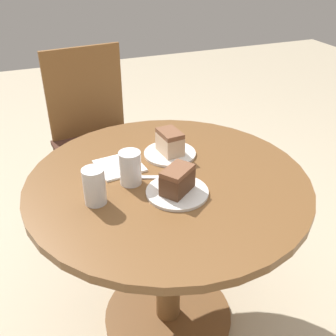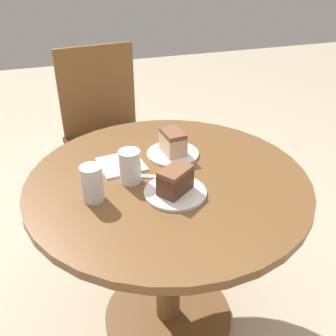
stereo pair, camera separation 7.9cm
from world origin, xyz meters
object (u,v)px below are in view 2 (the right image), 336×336
Objects in this scene: glass_lemonade at (130,168)px; glass_water at (93,186)px; plate_near at (175,192)px; cake_slice_far at (173,142)px; chair at (107,134)px; cake_slice_near at (175,180)px; plate_far at (173,154)px.

glass_lemonade is 0.97× the size of glass_water.
plate_near is 1.82× the size of cake_slice_far.
glass_water is at bearing -153.16° from glass_lemonade.
cake_slice_near is at bearing -91.44° from chair.
glass_lemonade is at bearing 136.25° from cake_slice_near.
plate_far is (0.15, -0.72, 0.23)m from chair.
plate_far is 1.64× the size of glass_water.
cake_slice_near reaches higher than plate_near.
plate_far is 0.26m from cake_slice_near.
plate_near is at bearing 180.00° from cake_slice_near.
chair reaches higher than cake_slice_far.
glass_lemonade is at bearing -145.61° from plate_far.
plate_near is 0.05m from cake_slice_near.
plate_far is at bearing 73.69° from plate_near.
plate_near is at bearing -106.31° from plate_far.
cake_slice_far is (0.07, 0.25, 0.05)m from plate_near.
chair reaches higher than plate_near.
plate_near is 0.26m from cake_slice_far.
cake_slice_near is at bearing -43.75° from glass_lemonade.
cake_slice_near is at bearing 0.00° from plate_near.
plate_near and plate_far have the same top height.
cake_slice_near is 1.10× the size of glass_water.
cake_slice_far is (0.07, 0.25, 0.00)m from cake_slice_near.
cake_slice_far reaches higher than cake_slice_near.
plate_far is at bearing 73.69° from cake_slice_near.
glass_water reaches higher than plate_near.
glass_water is at bearing 169.40° from plate_near.
cake_slice_near is (0.08, -0.97, 0.28)m from chair.
cake_slice_far is at bearing 34.39° from glass_lemonade.
cake_slice_near is 1.18× the size of cake_slice_far.
cake_slice_far is (0.15, -0.72, 0.28)m from chair.
cake_slice_near is 0.17m from glass_lemonade.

